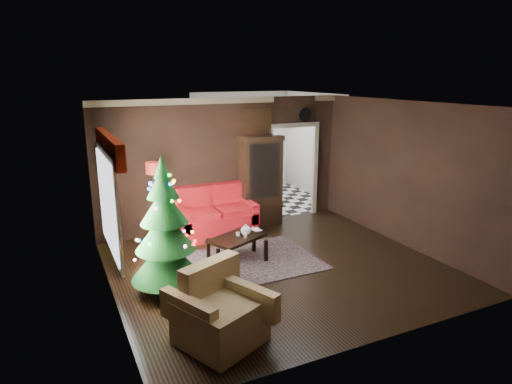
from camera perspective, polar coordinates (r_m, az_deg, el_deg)
name	(u,v)px	position (r m, az deg, el deg)	size (l,w,h in m)	color
floor	(278,267)	(7.90, 2.84, -9.62)	(5.50, 5.50, 0.00)	black
ceiling	(280,105)	(7.21, 3.12, 11.11)	(5.50, 5.50, 0.00)	white
wall_back	(224,164)	(9.65, -4.08, 3.62)	(5.50, 5.50, 0.00)	black
wall_front	(380,238)	(5.46, 15.53, -5.68)	(5.50, 5.50, 0.00)	black
wall_left	(107,211)	(6.63, -18.49, -2.29)	(5.50, 5.50, 0.00)	black
wall_right	(405,175)	(9.03, 18.55, 2.12)	(5.50, 5.50, 0.00)	black
doorway	(292,172)	(10.44, 4.69, 2.51)	(1.10, 0.10, 2.10)	beige
left_window	(108,203)	(6.81, -18.41, -1.40)	(0.05, 1.60, 1.40)	white
valance	(109,147)	(6.65, -18.30, 5.49)	(0.12, 2.10, 0.35)	#9D1D0B
kitchen_floor	(264,200)	(11.98, 1.01, -1.02)	(3.00, 3.00, 0.00)	silver
kitchen_window	(242,131)	(12.94, -1.83, 7.84)	(0.70, 0.06, 0.70)	white
rug	(248,262)	(8.09, -1.08, -8.94)	(2.47, 1.80, 0.01)	#2E1C2B
loveseat	(215,212)	(9.32, -5.26, -2.51)	(1.70, 0.90, 1.00)	maroon
curio_cabinet	(260,183)	(9.83, 0.54, 1.19)	(0.90, 0.45, 1.90)	black
floor_lamp	(155,205)	(8.79, -12.83, -1.64)	(0.28, 0.28, 1.68)	black
christmas_tree	(165,228)	(6.79, -11.58, -4.51)	(1.08, 1.08, 2.06)	black
armchair	(220,308)	(5.71, -4.63, -14.62)	(0.95, 0.95, 0.98)	#9F875A
coffee_table	(237,248)	(8.08, -2.46, -7.22)	(0.99, 0.59, 0.44)	#321D11
teapot	(246,230)	(8.04, -1.32, -4.89)	(0.21, 0.21, 0.19)	white
cup_a	(245,236)	(7.97, -1.36, -5.59)	(0.06, 0.06, 0.05)	white
cup_b	(238,234)	(8.04, -2.34, -5.39)	(0.07, 0.07, 0.06)	beige
book	(253,226)	(8.25, -0.38, -4.33)	(0.15, 0.02, 0.20)	#84624B
wall_clock	(304,115)	(10.33, 6.20, 9.80)	(0.32, 0.32, 0.06)	white
painting	(257,123)	(9.77, 0.08, 8.85)	(0.62, 0.05, 0.52)	#B96C41
kitchen_counter	(246,175)	(12.92, -1.34, 2.21)	(1.80, 0.60, 0.90)	beige
kitchen_table	(259,190)	(11.49, 0.34, 0.24)	(0.70, 0.70, 0.75)	brown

